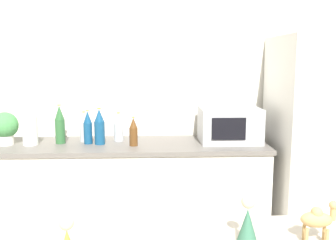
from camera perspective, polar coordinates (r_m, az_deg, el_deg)
name	(u,v)px	position (r m, az deg, el deg)	size (l,w,h in m)	color
wall_back	(176,91)	(3.30, 1.23, 4.42)	(8.00, 0.06, 2.55)	silver
back_counter	(129,195)	(3.16, -5.94, -11.36)	(2.21, 0.63, 0.88)	silver
refrigerator	(331,146)	(3.28, 23.59, -3.59)	(0.92, 0.75, 1.73)	silver
potted_plant	(5,127)	(3.19, -23.59, -0.96)	(0.21, 0.21, 0.26)	silver
paper_towel_roll	(30,131)	(3.13, -20.28, -1.53)	(0.12, 0.12, 0.23)	white
microwave	(229,125)	(3.08, 9.34, -0.74)	(0.48, 0.37, 0.28)	#B2B5BA
back_bottle_0	(133,132)	(2.92, -5.28, -1.83)	(0.07, 0.07, 0.23)	brown
back_bottle_1	(88,128)	(3.04, -12.12, -1.16)	(0.07, 0.07, 0.27)	navy
back_bottle_2	(99,127)	(3.00, -10.40, -1.06)	(0.08, 0.08, 0.29)	navy
back_bottle_3	(60,125)	(3.10, -16.15, -0.72)	(0.08, 0.08, 0.31)	#2D6033
back_bottle_4	(119,128)	(3.09, -7.53, -1.14)	(0.08, 0.08, 0.24)	#B2B7BC
back_bottle_5	(84,127)	(3.13, -12.65, -1.08)	(0.07, 0.07, 0.25)	#B2B7BC
camel_figurine	(318,218)	(1.27, 21.89, -13.75)	(0.11, 0.06, 0.14)	tan
wise_man_figurine_purple	(248,223)	(1.21, 12.02, -15.14)	(0.07, 0.07, 0.16)	#33664C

